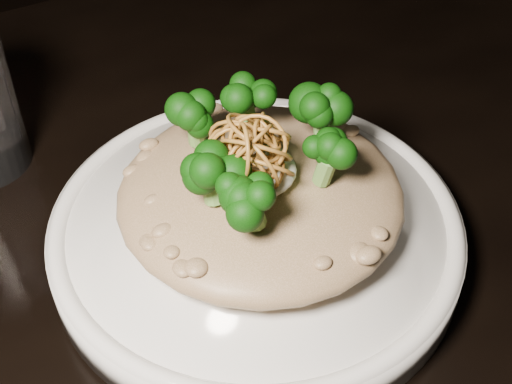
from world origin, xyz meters
The scene contains 6 objects.
table centered at (0.00, 0.00, 0.67)m, with size 1.10×0.80×0.75m.
plate centered at (0.07, -0.03, 0.76)m, with size 0.28×0.28×0.03m, color white.
risotto centered at (0.08, -0.02, 0.80)m, with size 0.19×0.19×0.04m, color brown.
broccoli centered at (0.08, -0.03, 0.85)m, with size 0.14×0.14×0.05m, color black, non-canonical shape.
cheese centered at (0.07, -0.03, 0.83)m, with size 0.05×0.05×0.02m, color silver.
shallots centered at (0.07, -0.03, 0.85)m, with size 0.06×0.06×0.04m, color brown, non-canonical shape.
Camera 1 is at (-0.09, -0.32, 1.13)m, focal length 50.00 mm.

